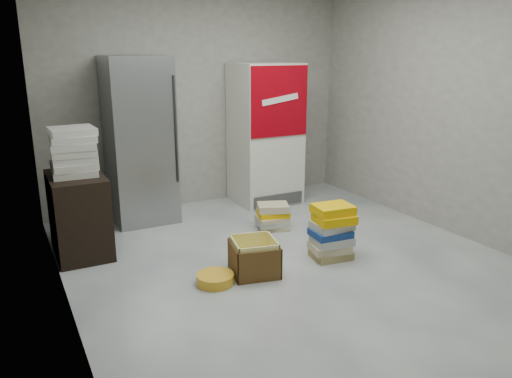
{
  "coord_description": "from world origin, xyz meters",
  "views": [
    {
      "loc": [
        -2.34,
        -3.52,
        1.96
      ],
      "look_at": [
        -0.13,
        0.7,
        0.63
      ],
      "focal_mm": 35.0,
      "sensor_mm": 36.0,
      "label": 1
    }
  ],
  "objects": [
    {
      "name": "supply_box_stack",
      "position": [
        -1.72,
        1.41,
        1.03
      ],
      "size": [
        0.43,
        0.44,
        0.45
      ],
      "color": "beige",
      "rests_on": "wood_shelf"
    },
    {
      "name": "wood_shelf",
      "position": [
        -1.73,
        1.4,
        0.4
      ],
      "size": [
        0.5,
        0.8,
        0.8
      ],
      "primitive_type": "cube",
      "color": "black",
      "rests_on": "ground"
    },
    {
      "name": "steel_fridge",
      "position": [
        -0.9,
        2.13,
        0.95
      ],
      "size": [
        0.7,
        0.72,
        1.9
      ],
      "color": "#9D9FA5",
      "rests_on": "ground"
    },
    {
      "name": "phonebook_stack_side",
      "position": [
        0.3,
        1.11,
        0.15
      ],
      "size": [
        0.43,
        0.37,
        0.29
      ],
      "rotation": [
        0.0,
        0.0,
        -0.28
      ],
      "color": "#C1B089",
      "rests_on": "ground"
    },
    {
      "name": "bucket_lid",
      "position": [
        -0.82,
        0.15,
        0.04
      ],
      "size": [
        0.38,
        0.38,
        0.09
      ],
      "primitive_type": "cylinder",
      "rotation": [
        0.0,
        0.0,
        -0.19
      ],
      "color": "gold",
      "rests_on": "ground"
    },
    {
      "name": "ground",
      "position": [
        0.0,
        0.0,
        0.0
      ],
      "size": [
        5.0,
        5.0,
        0.0
      ],
      "primitive_type": "plane",
      "color": "silver",
      "rests_on": "ground"
    },
    {
      "name": "phonebook_stack_main",
      "position": [
        0.4,
        0.14,
        0.27
      ],
      "size": [
        0.44,
        0.36,
        0.53
      ],
      "rotation": [
        0.0,
        0.0,
        -0.14
      ],
      "color": "#9B8C55",
      "rests_on": "ground"
    },
    {
      "name": "cardboard_box",
      "position": [
        -0.43,
        0.17,
        0.13
      ],
      "size": [
        0.48,
        0.48,
        0.33
      ],
      "rotation": [
        0.0,
        0.0,
        -0.21
      ],
      "color": "yellow",
      "rests_on": "ground"
    },
    {
      "name": "room_shell",
      "position": [
        0.0,
        0.0,
        1.8
      ],
      "size": [
        4.04,
        5.04,
        2.82
      ],
      "color": "#A7A197",
      "rests_on": "ground"
    },
    {
      "name": "coke_cooler",
      "position": [
        0.75,
        2.12,
        0.9
      ],
      "size": [
        0.8,
        0.73,
        1.8
      ],
      "color": "silver",
      "rests_on": "ground"
    }
  ]
}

